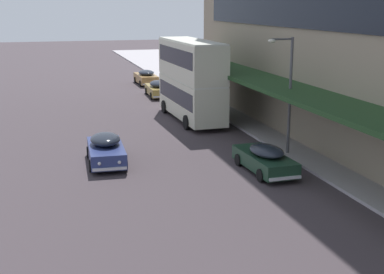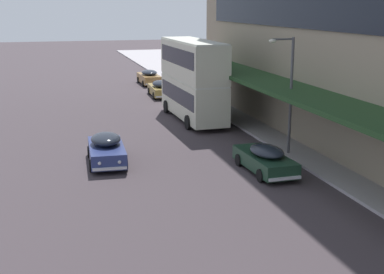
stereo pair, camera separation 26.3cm
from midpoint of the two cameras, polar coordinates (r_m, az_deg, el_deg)
The scene contains 6 objects.
transit_bus_kerbside_front at distance 38.85m, azimuth 0.28°, elevation 6.36°, with size 2.86×9.33×5.82m.
sedan_oncoming_front at distance 28.88m, azimuth -8.86°, elevation -1.26°, with size 2.08×4.62×1.60m.
sedan_lead_near at distance 49.52m, azimuth -3.20°, elevation 5.19°, with size 2.06×4.85×1.51m.
sedan_second_near at distance 27.25m, azimuth 8.08°, elevation -2.30°, with size 1.99×4.74×1.44m.
sedan_far_back at distance 57.24m, azimuth -4.48°, elevation 6.39°, with size 1.99×4.90×1.55m.
street_lamp at distance 29.80m, azimuth 10.47°, elevation 5.31°, with size 1.50×0.28×6.43m.
Camera 2 is at (-6.59, -8.26, 8.30)m, focal length 50.00 mm.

